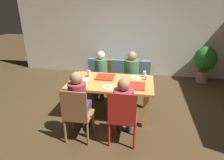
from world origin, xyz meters
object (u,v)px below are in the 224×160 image
person_3 (131,72)px  drinking_glass_0 (89,74)px  person_2 (101,71)px  couch (120,73)px  plate_3 (108,87)px  potted_plant (205,61)px  dining_table (111,87)px  pizza_box_1 (135,86)px  chair_3 (131,77)px  plate_1 (81,86)px  plate_2 (82,80)px  chair_2 (102,76)px  drinking_glass_2 (145,74)px  plate_0 (135,77)px  chair_1 (122,116)px  chair_0 (77,114)px  drinking_glass_1 (147,78)px  pizza_box_0 (105,77)px  person_1 (124,104)px  person_0 (79,100)px

person_3 → drinking_glass_0: bearing=-145.5°
person_2 → couch: bearing=72.4°
plate_3 → couch: bearing=91.5°
couch → potted_plant: size_ratio=1.62×
dining_table → pizza_box_1: size_ratio=4.46×
person_2 → person_3: person_3 is taller
person_2 → chair_3: bearing=9.8°
plate_1 → plate_2: size_ratio=0.94×
chair_2 → plate_3: (0.40, -1.25, 0.27)m
chair_2 → person_3: 0.80m
drinking_glass_2 → person_3: bearing=126.8°
plate_0 → chair_1: bearing=-95.8°
person_2 → drinking_glass_0: (-0.11, -0.60, 0.14)m
pizza_box_1 → couch: (-0.55, 2.05, -0.49)m
chair_2 → drinking_glass_2: drinking_glass_2 is taller
chair_1 → person_2: person_2 is taller
pizza_box_1 → plate_1: 1.02m
chair_0 → plate_3: chair_0 is taller
drinking_glass_0 → chair_2: bearing=81.8°
couch → person_3: bearing=-69.8°
plate_3 → potted_plant: bearing=46.8°
chair_3 → drinking_glass_1: (0.35, -0.73, 0.29)m
pizza_box_0 → drinking_glass_1: 0.87m
drinking_glass_0 → couch: size_ratio=0.08×
person_3 → drinking_glass_0: person_3 is taller
person_3 → pizza_box_0: size_ratio=3.10×
chair_3 → drinking_glass_1: 0.87m
person_1 → drinking_glass_1: (0.35, 0.97, 0.12)m
person_2 → pizza_box_0: size_ratio=3.03×
person_2 → plate_3: (0.40, -1.09, 0.08)m
chair_1 → potted_plant: size_ratio=0.92×
plate_3 → chair_2: bearing=107.9°
plate_1 → drinking_glass_2: (1.17, 0.69, 0.06)m
plate_3 → dining_table: bearing=90.1°
chair_0 → chair_3: bearing=68.3°
person_0 → potted_plant: (2.78, 3.03, -0.05)m
plate_0 → plate_1: bearing=-147.9°
chair_0 → person_1: 0.78m
person_3 → drinking_glass_0: 1.05m
chair_2 → drinking_glass_1: (1.10, -0.76, 0.31)m
chair_1 → drinking_glass_0: bearing=127.5°
chair_2 → drinking_glass_0: size_ratio=6.12×
dining_table → plate_0: size_ratio=7.70×
drinking_glass_0 → drinking_glass_1: (1.21, 0.00, -0.02)m
potted_plant → plate_0: bearing=-134.4°
chair_0 → person_1: bearing=13.5°
pizza_box_0 → drinking_glass_1: size_ratio=3.61×
person_1 → plate_3: (-0.35, 0.48, 0.07)m
dining_table → drinking_glass_1: 0.74m
chair_3 → plate_3: (-0.35, -1.22, 0.25)m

